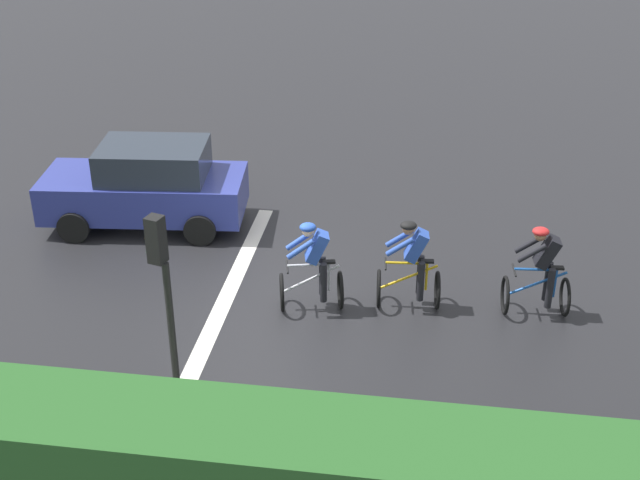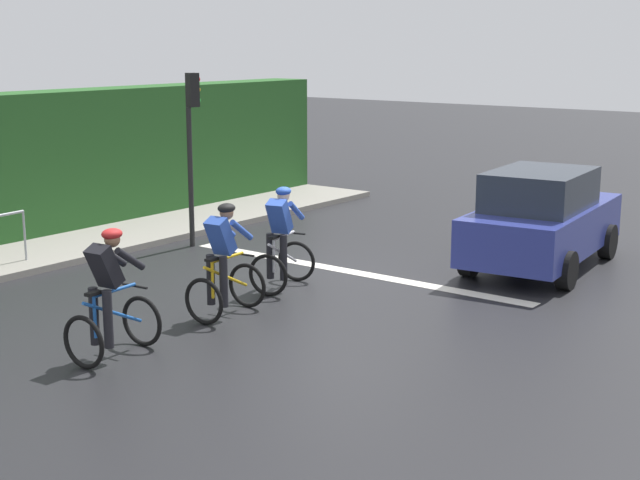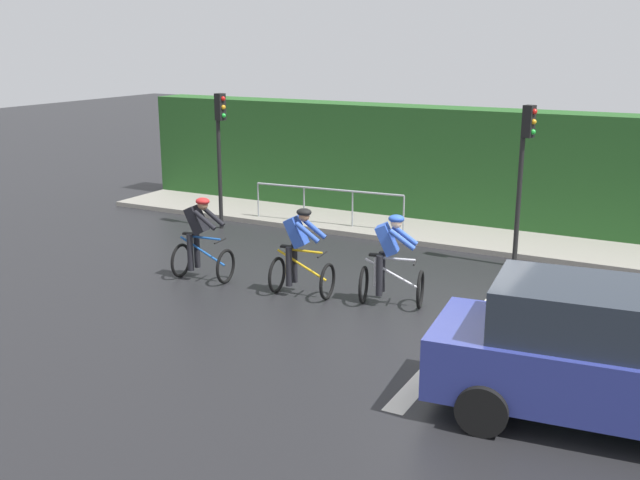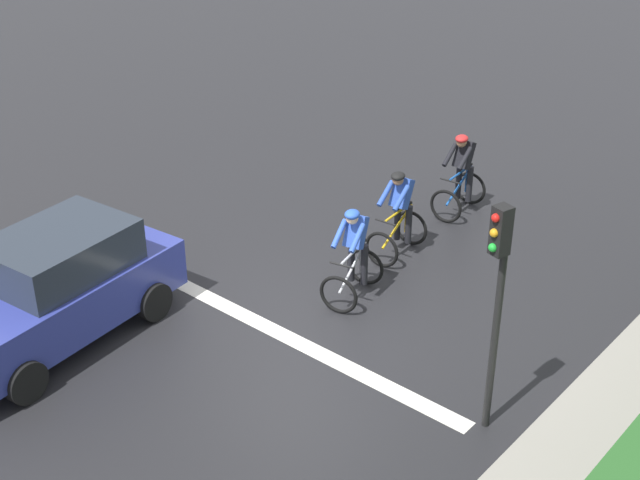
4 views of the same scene
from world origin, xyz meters
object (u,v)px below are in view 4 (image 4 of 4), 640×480
Objects in this scene: cyclist_mid at (354,255)px; car_navy at (55,289)px; traffic_light_near_crossing at (497,286)px; cyclist_lead at (461,175)px; cyclist_second at (399,215)px.

car_navy is (-2.73, -3.87, 0.08)m from cyclist_mid.
traffic_light_near_crossing is (6.13, 2.42, 1.35)m from car_navy.
traffic_light_near_crossing reaches higher than cyclist_lead.
cyclist_lead and cyclist_mid have the same top height.
cyclist_second is 1.69m from cyclist_mid.
cyclist_lead and cyclist_second have the same top height.
cyclist_lead is 1.00× the size of cyclist_mid.
cyclist_mid is (0.39, -3.84, 0.00)m from cyclist_lead.
car_navy is 6.72m from traffic_light_near_crossing.
car_navy is at bearing -125.20° from cyclist_mid.
traffic_light_near_crossing is (3.69, -3.11, 1.43)m from cyclist_second.
cyclist_second is at bearing 66.26° from car_navy.
cyclist_mid is at bearing 54.80° from car_navy.
cyclist_second and cyclist_mid have the same top height.
car_navy reaches higher than cyclist_mid.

